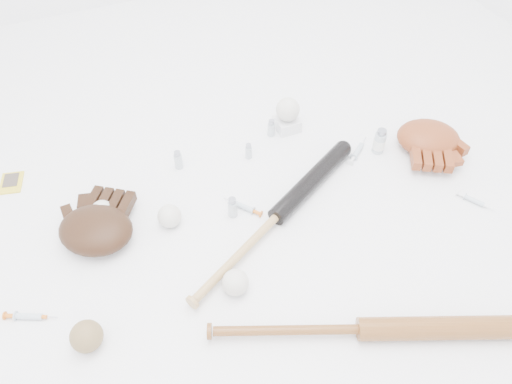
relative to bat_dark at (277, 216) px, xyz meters
name	(u,v)px	position (x,y,z in m)	size (l,w,h in m)	color
bat_dark	(277,216)	(0.00, 0.00, 0.00)	(0.79, 0.06, 0.06)	black
bat_wood	(361,329)	(0.04, -0.42, 0.00)	(0.81, 0.06, 0.06)	brown
glove_dark	(96,230)	(-0.51, 0.15, 0.02)	(0.26, 0.26, 0.09)	black
glove_tan	(428,138)	(0.61, 0.10, 0.02)	(0.25, 0.25, 0.09)	maroon
trading_card	(11,183)	(-0.73, 0.48, -0.03)	(0.07, 0.09, 0.01)	gold
pedestal	(287,124)	(0.21, 0.38, -0.01)	(0.08, 0.08, 0.04)	white
baseball_on_pedestal	(288,109)	(0.21, 0.38, 0.06)	(0.08, 0.08, 0.08)	silver
baseball_left	(169,216)	(-0.30, 0.12, 0.01)	(0.07, 0.07, 0.07)	silver
baseball_upper	(103,212)	(-0.48, 0.22, 0.01)	(0.07, 0.07, 0.07)	silver
baseball_mid	(235,282)	(-0.20, -0.17, 0.01)	(0.07, 0.07, 0.07)	silver
baseball_aged	(87,336)	(-0.59, -0.17, 0.01)	(0.08, 0.08, 0.08)	brown
syringe_0	(29,316)	(-0.73, -0.04, -0.02)	(0.15, 0.03, 0.02)	#ADBCC6
syringe_1	(244,207)	(-0.07, 0.09, -0.02)	(0.15, 0.03, 0.02)	#ADBCC6
syringe_2	(358,151)	(0.38, 0.17, -0.02)	(0.16, 0.03, 0.02)	#ADBCC6
syringe_3	(474,201)	(0.60, -0.17, -0.02)	(0.13, 0.02, 0.02)	#ADBCC6
vial_0	(249,151)	(0.03, 0.29, 0.00)	(0.02, 0.02, 0.06)	#B1BCC2
vial_1	(271,128)	(0.15, 0.37, 0.00)	(0.03, 0.03, 0.07)	#B1BCC2
vial_2	(178,160)	(-0.20, 0.34, 0.01)	(0.03, 0.03, 0.07)	#B1BCC2
vial_3	(380,141)	(0.45, 0.15, 0.02)	(0.04, 0.04, 0.09)	#B1BCC2
vial_4	(233,207)	(-0.11, 0.08, 0.01)	(0.03, 0.03, 0.07)	#B1BCC2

